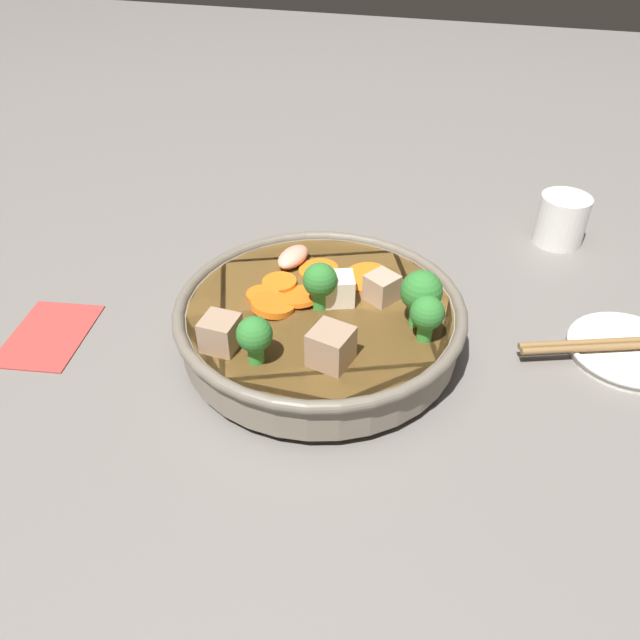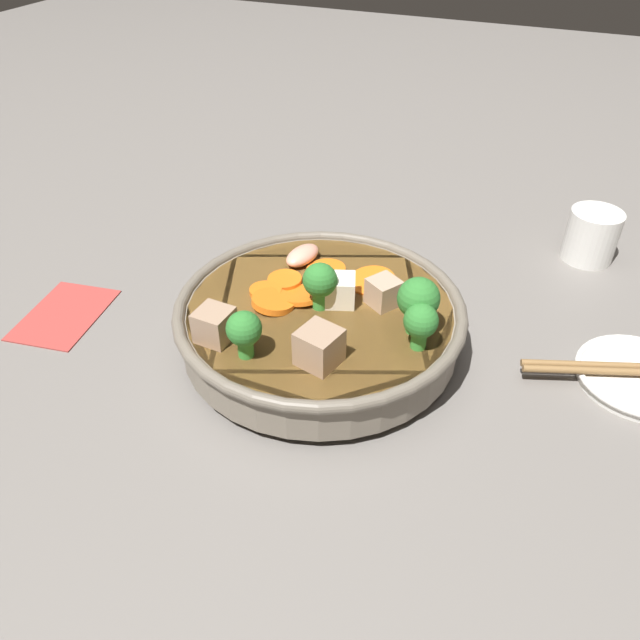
% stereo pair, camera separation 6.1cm
% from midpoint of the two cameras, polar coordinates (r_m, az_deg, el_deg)
% --- Properties ---
extents(ground_plane, '(3.00, 3.00, 0.00)m').
position_cam_midpoint_polar(ground_plane, '(0.63, 2.77, -2.56)').
color(ground_plane, slate).
extents(stirfry_bowl, '(0.28, 0.28, 0.11)m').
position_cam_midpoint_polar(stirfry_bowl, '(0.61, 2.94, 0.03)').
color(stirfry_bowl, slate).
rests_on(stirfry_bowl, ground_plane).
extents(side_saucer, '(0.12, 0.12, 0.01)m').
position_cam_midpoint_polar(side_saucer, '(0.67, 29.51, -4.66)').
color(side_saucer, white).
rests_on(side_saucer, ground_plane).
extents(tea_cup, '(0.06, 0.06, 0.06)m').
position_cam_midpoint_polar(tea_cup, '(0.83, 25.57, 6.95)').
color(tea_cup, white).
rests_on(tea_cup, ground_plane).
extents(napkin, '(0.12, 0.09, 0.00)m').
position_cam_midpoint_polar(napkin, '(0.72, -20.14, 0.43)').
color(napkin, '#A33833').
rests_on(napkin, ground_plane).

